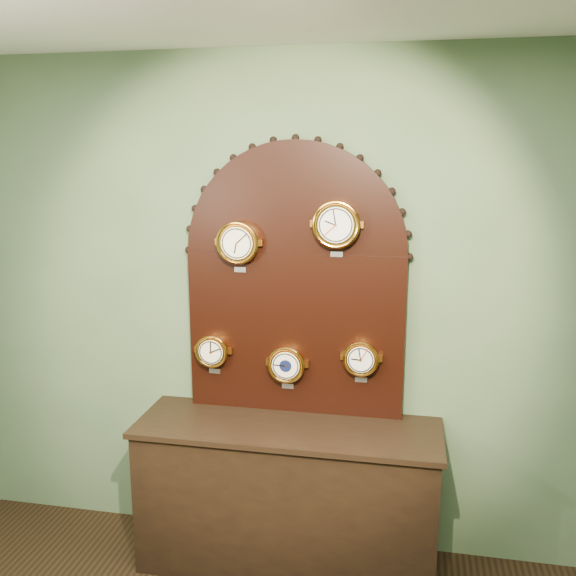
% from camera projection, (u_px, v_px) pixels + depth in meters
% --- Properties ---
extents(wall_back, '(4.00, 0.00, 4.00)m').
position_uv_depth(wall_back, '(297.00, 310.00, 3.48)').
color(wall_back, '#516B49').
rests_on(wall_back, ground).
extents(shop_counter, '(1.60, 0.50, 0.80)m').
position_uv_depth(shop_counter, '(287.00, 498.00, 3.43)').
color(shop_counter, black).
rests_on(shop_counter, ground_plane).
extents(display_board, '(1.26, 0.06, 1.53)m').
position_uv_depth(display_board, '(295.00, 272.00, 3.38)').
color(display_board, black).
rests_on(display_board, shop_counter).
extents(roman_clock, '(0.23, 0.08, 0.28)m').
position_uv_depth(roman_clock, '(238.00, 243.00, 3.34)').
color(roman_clock, orange).
rests_on(roman_clock, display_board).
extents(arabic_clock, '(0.25, 0.08, 0.30)m').
position_uv_depth(arabic_clock, '(336.00, 224.00, 3.22)').
color(arabic_clock, orange).
rests_on(arabic_clock, display_board).
extents(hygrometer, '(0.19, 0.08, 0.24)m').
position_uv_depth(hygrometer, '(212.00, 351.00, 3.50)').
color(hygrometer, orange).
rests_on(hygrometer, display_board).
extents(barometer, '(0.21, 0.08, 0.26)m').
position_uv_depth(barometer, '(287.00, 364.00, 3.43)').
color(barometer, orange).
rests_on(barometer, display_board).
extents(tide_clock, '(0.19, 0.08, 0.25)m').
position_uv_depth(tide_clock, '(361.00, 358.00, 3.34)').
color(tide_clock, orange).
rests_on(tide_clock, display_board).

